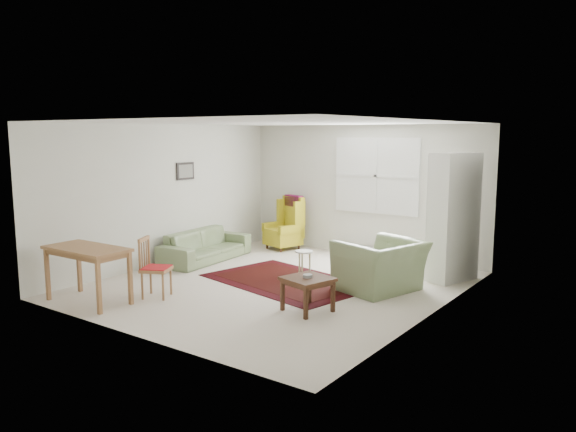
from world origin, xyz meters
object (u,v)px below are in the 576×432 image
Objects in this scene: armchair at (380,261)px; desk at (88,275)px; stool at (304,262)px; coffee_table at (308,294)px; wingback_chair at (283,223)px; cabinet at (454,217)px; desk_chair at (156,267)px; sofa at (205,240)px.

desk is (-3.04, -2.90, -0.06)m from armchair.
coffee_table is at bearing -54.46° from stool.
armchair is 4.20m from desk.
wingback_chair is 0.53× the size of cabinet.
desk_chair is at bearing -32.24° from armchair.
desk_chair is at bearing -113.37° from cabinet.
sofa is 1.55× the size of desk.
coffee_table is at bearing -118.96° from sofa.
armchair reaches higher than stool.
sofa is 2.39m from desk_chair.
sofa is at bearing 156.41° from coffee_table.
wingback_chair is 3.70m from cabinet.
desk is at bearing -151.78° from coffee_table.
wingback_chair is at bearing 89.51° from desk.
desk_chair reaches higher than coffee_table.
stool is (-1.51, 0.19, -0.26)m from armchair.
armchair is 1.51m from cabinet.
desk_chair is (0.58, 0.72, 0.04)m from desk.
coffee_table is (2.66, -3.08, -0.31)m from wingback_chair.
desk is (0.51, -2.85, 0.01)m from sofa.
stool is (1.49, -1.43, -0.35)m from wingback_chair.
wingback_chair is at bearing -23.56° from sofa.
stool is at bearing -27.78° from wingback_chair.
coffee_table is at bearing -33.00° from wingback_chair.
desk_chair is at bearing -111.75° from stool.
wingback_chair is at bearing 136.08° from stool.
sofa is at bearing -73.01° from armchair.
armchair is 3.41m from wingback_chair.
cabinet reaches higher than coffee_table.
armchair is 1.51m from coffee_table.
wingback_chair is 1.25× the size of desk_chair.
sofa is 3.55m from armchair.
armchair is at bearing -98.85° from cabinet.
coffee_table is at bearing 3.21° from armchair.
sofa reaches higher than stool.
cabinet reaches higher than wingback_chair.
wingback_chair is 3.85m from desk_chair.
armchair is 3.29m from desk_chair.
stool is (2.04, 0.24, -0.19)m from sofa.
coffee_table is 2.98m from cabinet.
cabinet reaches higher than armchair.
coffee_table is at bearing -98.02° from desk_chair.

